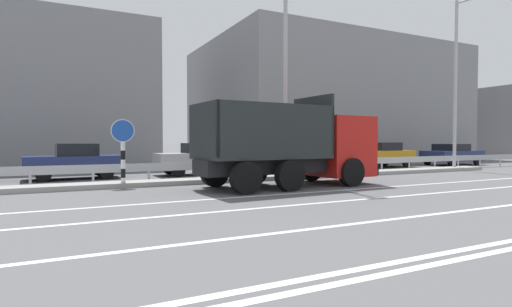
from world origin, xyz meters
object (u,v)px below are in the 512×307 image
(parked_car_4, at_px, (201,159))
(parked_car_5, at_px, (306,158))
(street_lamp_3, at_px, (458,78))
(parked_car_6, at_px, (381,155))
(median_road_sign, at_px, (123,150))
(parked_car_7, at_px, (452,154))
(street_lamp_2, at_px, (287,64))
(parked_car_3, at_px, (75,161))
(dump_truck, at_px, (307,151))

(parked_car_4, bearing_deg, parked_car_5, -88.76)
(street_lamp_3, xyz_separation_m, parked_car_6, (-2.05, 3.75, -4.44))
(parked_car_6, bearing_deg, median_road_sign, 99.52)
(parked_car_4, xyz_separation_m, parked_car_7, (17.92, -0.41, -0.04))
(street_lamp_2, distance_m, parked_car_4, 6.28)
(parked_car_3, bearing_deg, parked_car_5, -93.41)
(street_lamp_3, relative_size, parked_car_6, 2.16)
(parked_car_7, bearing_deg, street_lamp_3, -52.26)
(parked_car_6, bearing_deg, street_lamp_2, 109.00)
(parked_car_3, relative_size, parked_car_5, 0.88)
(parked_car_6, bearing_deg, parked_car_4, 86.32)
(parked_car_5, height_order, parked_car_6, parked_car_6)
(parked_car_6, xyz_separation_m, parked_car_7, (6.09, -0.40, -0.05))
(street_lamp_2, height_order, parked_car_5, street_lamp_2)
(street_lamp_3, xyz_separation_m, parked_car_3, (-19.57, 4.06, -4.46))
(parked_car_5, bearing_deg, median_road_sign, -73.13)
(street_lamp_2, bearing_deg, parked_car_7, 12.64)
(street_lamp_2, xyz_separation_m, parked_car_3, (-8.33, 4.14, -4.22))
(dump_truck, distance_m, parked_car_6, 11.60)
(parked_car_3, distance_m, parked_car_4, 5.70)
(median_road_sign, distance_m, parked_car_3, 4.35)
(median_road_sign, distance_m, parked_car_7, 22.43)
(parked_car_4, distance_m, parked_car_7, 17.93)
(street_lamp_2, relative_size, parked_car_6, 2.02)
(median_road_sign, relative_size, street_lamp_3, 0.26)
(dump_truck, height_order, street_lamp_3, street_lamp_3)
(street_lamp_2, bearing_deg, parked_car_4, 124.53)
(parked_car_7, bearing_deg, parked_car_3, -93.60)
(median_road_sign, relative_size, parked_car_6, 0.55)
(median_road_sign, relative_size, parked_car_7, 0.56)
(street_lamp_2, distance_m, street_lamp_3, 11.24)
(parked_car_4, distance_m, parked_car_5, 6.35)
(street_lamp_2, height_order, parked_car_4, street_lamp_2)
(street_lamp_3, bearing_deg, parked_car_3, 168.29)
(dump_truck, xyz_separation_m, parked_car_6, (9.77, 6.24, -0.52))
(parked_car_4, bearing_deg, street_lamp_2, -146.42)
(parked_car_4, xyz_separation_m, parked_car_5, (6.35, 0.24, -0.12))
(parked_car_5, bearing_deg, street_lamp_2, -46.11)
(dump_truck, distance_m, parked_car_3, 10.16)
(median_road_sign, distance_m, street_lamp_2, 7.80)
(median_road_sign, height_order, street_lamp_3, street_lamp_3)
(median_road_sign, height_order, parked_car_4, median_road_sign)
(parked_car_5, bearing_deg, parked_car_7, 82.89)
(parked_car_3, relative_size, parked_car_4, 0.91)
(street_lamp_3, distance_m, parked_car_4, 15.05)
(parked_car_3, distance_m, parked_car_7, 23.62)
(parked_car_6, bearing_deg, street_lamp_3, -154.94)
(dump_truck, bearing_deg, parked_car_3, -133.48)
(median_road_sign, height_order, street_lamp_2, street_lamp_2)
(street_lamp_2, relative_size, street_lamp_3, 0.93)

